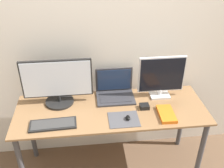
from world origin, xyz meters
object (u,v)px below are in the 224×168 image
at_px(monitor_right, 162,77).
at_px(laptop, 115,90).
at_px(book, 166,114).
at_px(power_brick, 144,106).
at_px(mouse, 128,118).
at_px(monitor_left, 57,83).
at_px(keyboard, 53,124).

distance_m(monitor_right, laptop, 0.45).
xyz_separation_m(book, power_brick, (-0.17, 0.12, 0.00)).
bearing_deg(monitor_right, mouse, -138.20).
relative_size(laptop, mouse, 5.72).
relative_size(laptop, power_brick, 4.31).
bearing_deg(monitor_right, monitor_left, -179.99).
height_order(keyboard, power_brick, power_brick).
bearing_deg(monitor_left, keyboard, -96.21).
bearing_deg(monitor_right, power_brick, -136.44).
bearing_deg(mouse, power_brick, 39.77).
bearing_deg(mouse, laptop, 100.16).
bearing_deg(mouse, keyboard, -179.76).
relative_size(keyboard, book, 1.58).
bearing_deg(monitor_left, power_brick, -13.19).
bearing_deg(power_brick, monitor_left, 166.81).
bearing_deg(laptop, mouse, -79.84).
xyz_separation_m(monitor_left, laptop, (0.52, 0.05, -0.15)).
xyz_separation_m(keyboard, power_brick, (0.79, 0.15, 0.01)).
distance_m(laptop, keyboard, 0.67).
xyz_separation_m(monitor_left, power_brick, (0.76, -0.18, -0.19)).
xyz_separation_m(monitor_left, monitor_right, (0.94, 0.00, 0.00)).
distance_m(keyboard, power_brick, 0.80).
bearing_deg(mouse, book, 3.75).
bearing_deg(power_brick, keyboard, -169.58).
relative_size(keyboard, mouse, 6.25).
bearing_deg(power_brick, monitor_right, 43.56).
relative_size(book, power_brick, 2.97).
bearing_deg(monitor_right, book, -93.94).
bearing_deg(monitor_left, monitor_right, 0.01).
distance_m(keyboard, mouse, 0.62).
relative_size(laptop, keyboard, 0.92).
distance_m(monitor_left, power_brick, 0.80).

